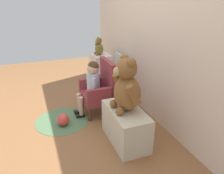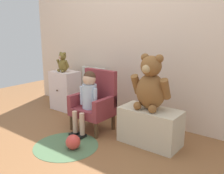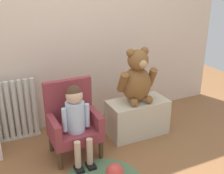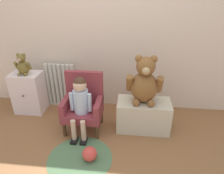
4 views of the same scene
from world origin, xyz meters
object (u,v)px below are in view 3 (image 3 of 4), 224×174
Objects in this scene: radiator at (16,111)px; low_bench at (137,117)px; toy_ball at (115,172)px; large_teddy_bear at (137,79)px; child_armchair at (73,121)px; child_figure at (76,113)px.

radiator is 1.02× the size of low_bench.
large_teddy_bear is at bearing 47.83° from toy_ball.
toy_ball is at bearing -133.32° from low_bench.
large_teddy_bear reaches higher than low_bench.
large_teddy_bear is (1.15, -0.43, 0.31)m from radiator.
child_armchair reaches higher than low_bench.
child_armchair is 0.17m from child_figure.
child_armchair is at bearing 90.00° from child_figure.
child_figure reaches higher than radiator.
toy_ball is (0.18, -0.54, -0.25)m from child_armchair.
child_figure is 0.60m from toy_ball.
low_bench is (0.72, 0.16, -0.27)m from child_figure.
low_bench is at bearing 12.16° from child_figure.
child_figure is at bearing -90.00° from child_armchair.
radiator is at bearing 127.05° from child_figure.
large_teddy_bear is (-0.01, 0.01, 0.44)m from low_bench.
large_teddy_bear is at bearing -20.34° from radiator.
toy_ball is (0.62, -1.01, -0.24)m from radiator.
low_bench is 4.18× the size of toy_ball.
radiator is 1.14× the size of large_teddy_bear.
large_teddy_bear is at bearing 153.85° from low_bench.
low_bench is at bearing 46.68° from toy_ball.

